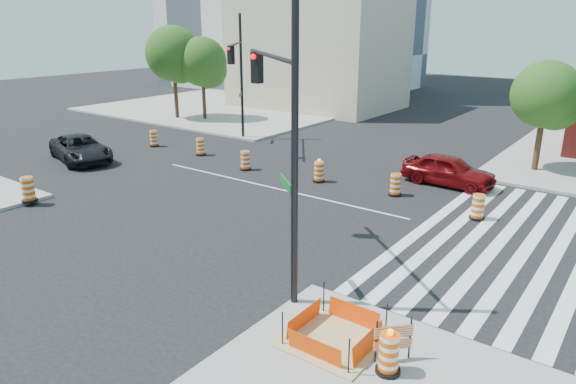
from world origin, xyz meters
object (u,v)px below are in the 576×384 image
at_px(red_coupe, 448,170).
at_px(signal_pole_nw, 238,67).
at_px(signal_pole_se, 280,114).
at_px(dark_suv, 81,148).

relative_size(red_coupe, signal_pole_nw, 0.56).
distance_m(signal_pole_se, signal_pole_nw, 18.53).
xyz_separation_m(red_coupe, signal_pole_nw, (-13.90, 0.66, 4.10)).
xyz_separation_m(red_coupe, dark_suv, (-18.34, -7.87, -0.03)).
bearing_deg(red_coupe, signal_pole_se, 179.09).
distance_m(dark_suv, signal_pole_se, 18.69).
relative_size(signal_pole_se, signal_pole_nw, 1.05).
height_order(dark_suv, signal_pole_se, signal_pole_se).
bearing_deg(signal_pole_se, red_coupe, -53.12).
height_order(red_coupe, signal_pole_nw, signal_pole_nw).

